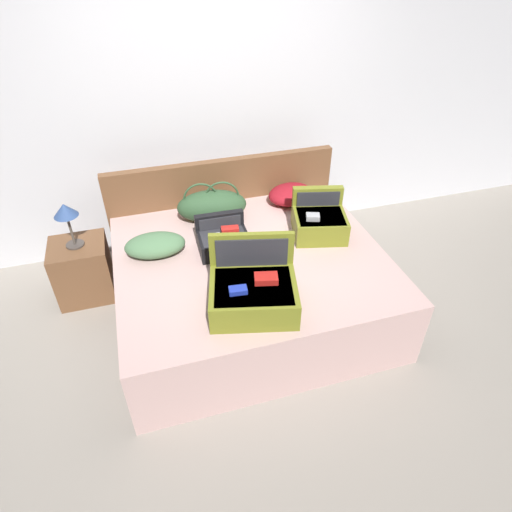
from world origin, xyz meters
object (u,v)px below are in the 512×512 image
object	(u,v)px
bed	(251,285)
hard_case_small	(223,239)
hard_case_large	(253,291)
pillow_center_head	(155,245)
nightstand	(83,270)
hard_case_medium	(319,221)
table_lamp	(66,213)
duffel_bag	(212,205)
pillow_near_headboard	(291,194)

from	to	relation	value
bed	hard_case_small	distance (m)	0.43
hard_case_large	hard_case_small	xyz separation A→B (m)	(-0.04, 0.66, -0.03)
pillow_center_head	nightstand	world-z (taller)	pillow_center_head
bed	hard_case_medium	bearing A→B (deg)	13.82
table_lamp	hard_case_large	bearing A→B (deg)	-44.30
bed	table_lamp	distance (m)	1.50
duffel_bag	pillow_center_head	size ratio (longest dim) A/B	1.35
duffel_bag	table_lamp	xyz separation A→B (m)	(-1.11, 0.01, 0.11)
hard_case_small	nightstand	xyz separation A→B (m)	(-1.10, 0.45, -0.39)
duffel_bag	bed	bearing A→B (deg)	-74.93
bed	nightstand	world-z (taller)	bed
bed	table_lamp	bearing A→B (deg)	154.48
bed	pillow_near_headboard	bearing A→B (deg)	50.29
hard_case_large	table_lamp	distance (m)	1.60
hard_case_large	table_lamp	bearing A→B (deg)	149.48
hard_case_small	hard_case_medium	bearing A→B (deg)	1.07
bed	table_lamp	world-z (taller)	table_lamp
hard_case_large	nightstand	bearing A→B (deg)	149.48
hard_case_small	duffel_bag	bearing A→B (deg)	89.70
duffel_bag	nightstand	world-z (taller)	duffel_bag
duffel_bag	pillow_near_headboard	world-z (taller)	duffel_bag
hard_case_small	pillow_center_head	world-z (taller)	hard_case_small
hard_case_medium	pillow_near_headboard	size ratio (longest dim) A/B	1.18
hard_case_small	table_lamp	bearing A→B (deg)	158.96
hard_case_medium	duffel_bag	size ratio (longest dim) A/B	0.80
hard_case_small	duffel_bag	world-z (taller)	duffel_bag
duffel_bag	hard_case_small	bearing A→B (deg)	-91.73
hard_case_large	pillow_near_headboard	size ratio (longest dim) A/B	1.57
hard_case_small	duffel_bag	size ratio (longest dim) A/B	0.63
hard_case_large	pillow_center_head	xyz separation A→B (m)	(-0.54, 0.74, -0.04)
pillow_center_head	table_lamp	bearing A→B (deg)	148.49
hard_case_small	pillow_center_head	distance (m)	0.50
hard_case_large	pillow_near_headboard	bearing A→B (deg)	73.38
hard_case_medium	nightstand	xyz separation A→B (m)	(-1.87, 0.46, -0.41)
hard_case_small	nightstand	bearing A→B (deg)	158.96
hard_case_medium	pillow_near_headboard	distance (m)	0.53
bed	nightstand	xyz separation A→B (m)	(-1.27, 0.61, -0.02)
pillow_center_head	bed	bearing A→B (deg)	-19.57
duffel_bag	table_lamp	bearing A→B (deg)	179.48
hard_case_large	duffel_bag	distance (m)	1.10
nightstand	pillow_center_head	bearing A→B (deg)	-31.51
hard_case_small	nightstand	size ratio (longest dim) A/B	0.75
duffel_bag	table_lamp	distance (m)	1.12
bed	nightstand	distance (m)	1.41
hard_case_large	hard_case_small	bearing A→B (deg)	107.46
bed	duffel_bag	size ratio (longest dim) A/B	3.29
hard_case_large	duffel_bag	bearing A→B (deg)	105.29
hard_case_large	duffel_bag	size ratio (longest dim) A/B	1.06
bed	hard_case_small	bearing A→B (deg)	138.66
hard_case_small	pillow_center_head	bearing A→B (deg)	171.69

